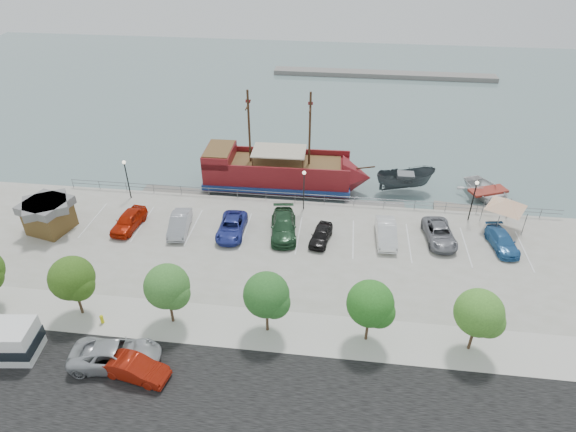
# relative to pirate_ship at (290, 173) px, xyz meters

# --- Properties ---
(ground) EXTENTS (160.00, 160.00, 0.00)m
(ground) POSITION_rel_pirate_ship_xyz_m (2.07, -12.10, -1.94)
(ground) COLOR slate
(street) EXTENTS (100.00, 8.00, 0.04)m
(street) POSITION_rel_pirate_ship_xyz_m (2.07, -28.10, -0.93)
(street) COLOR black
(street) RESTS_ON land_slab
(sidewalk) EXTENTS (100.00, 4.00, 0.05)m
(sidewalk) POSITION_rel_pirate_ship_xyz_m (2.07, -22.10, -0.93)
(sidewalk) COLOR beige
(sidewalk) RESTS_ON land_slab
(seawall_railing) EXTENTS (50.00, 0.06, 1.00)m
(seawall_railing) POSITION_rel_pirate_ship_xyz_m (2.07, -4.30, -0.41)
(seawall_railing) COLOR slate
(seawall_railing) RESTS_ON land_slab
(far_shore) EXTENTS (40.00, 3.00, 0.80)m
(far_shore) POSITION_rel_pirate_ship_xyz_m (12.07, 42.90, -1.54)
(far_shore) COLOR gray
(far_shore) RESTS_ON ground
(pirate_ship) EXTENTS (18.45, 5.51, 11.59)m
(pirate_ship) POSITION_rel_pirate_ship_xyz_m (0.00, 0.00, 0.00)
(pirate_ship) COLOR maroon
(pirate_ship) RESTS_ON ground
(patrol_boat) EXTENTS (6.79, 3.77, 2.48)m
(patrol_boat) POSITION_rel_pirate_ship_xyz_m (12.53, 0.92, -0.70)
(patrol_boat) COLOR #3A4246
(patrol_boat) RESTS_ON ground
(speedboat) EXTENTS (6.88, 7.86, 1.36)m
(speedboat) POSITION_rel_pirate_ship_xyz_m (21.21, 0.27, -1.26)
(speedboat) COLOR silver
(speedboat) RESTS_ON ground
(dock_west) EXTENTS (7.41, 2.42, 0.42)m
(dock_west) POSITION_rel_pirate_ship_xyz_m (-12.13, -2.90, -1.73)
(dock_west) COLOR slate
(dock_west) RESTS_ON ground
(dock_mid) EXTENTS (6.24, 1.97, 0.35)m
(dock_mid) POSITION_rel_pirate_ship_xyz_m (9.26, -2.90, -1.76)
(dock_mid) COLOR slate
(dock_mid) RESTS_ON ground
(dock_east) EXTENTS (7.81, 3.13, 0.43)m
(dock_east) POSITION_rel_pirate_ship_xyz_m (19.13, -2.90, -1.72)
(dock_east) COLOR gray
(dock_east) RESTS_ON ground
(shed) EXTENTS (4.49, 4.49, 3.06)m
(shed) POSITION_rel_pirate_ship_xyz_m (-20.93, -12.05, 0.69)
(shed) COLOR brown
(shed) RESTS_ON land_slab
(canopy_tent) EXTENTS (5.36, 5.36, 3.64)m
(canopy_tent) POSITION_rel_pirate_ship_xyz_m (20.83, -6.57, 2.22)
(canopy_tent) COLOR slate
(canopy_tent) RESTS_ON land_slab
(street_van) EXTENTS (6.13, 3.32, 1.63)m
(street_van) POSITION_rel_pirate_ship_xyz_m (-8.35, -26.28, -0.12)
(street_van) COLOR #A1A5A9
(street_van) RESTS_ON street
(street_sedan) EXTENTS (4.66, 2.34, 1.47)m
(street_sedan) POSITION_rel_pirate_ship_xyz_m (-6.71, -27.09, -0.21)
(street_sedan) COLOR maroon
(street_sedan) RESTS_ON street
(fire_hydrant) EXTENTS (0.26, 0.26, 0.76)m
(fire_hydrant) POSITION_rel_pirate_ship_xyz_m (-10.97, -22.90, -0.53)
(fire_hydrant) COLOR yellow
(fire_hydrant) RESTS_ON sidewalk
(lamp_post_left) EXTENTS (0.36, 0.36, 4.28)m
(lamp_post_left) POSITION_rel_pirate_ship_xyz_m (-15.93, -5.60, 2.00)
(lamp_post_left) COLOR black
(lamp_post_left) RESTS_ON land_slab
(lamp_post_mid) EXTENTS (0.36, 0.36, 4.28)m
(lamp_post_mid) POSITION_rel_pirate_ship_xyz_m (2.07, -5.60, 2.00)
(lamp_post_mid) COLOR black
(lamp_post_mid) RESTS_ON land_slab
(lamp_post_right) EXTENTS (0.36, 0.36, 4.28)m
(lamp_post_right) POSITION_rel_pirate_ship_xyz_m (18.07, -5.60, 2.00)
(lamp_post_right) COLOR black
(lamp_post_right) RESTS_ON land_slab
(tree_b) EXTENTS (3.30, 3.20, 5.00)m
(tree_b) POSITION_rel_pirate_ship_xyz_m (-12.78, -22.17, 2.36)
(tree_b) COLOR #473321
(tree_b) RESTS_ON sidewalk
(tree_c) EXTENTS (3.30, 3.20, 5.00)m
(tree_c) POSITION_rel_pirate_ship_xyz_m (-5.78, -22.17, 2.36)
(tree_c) COLOR #473321
(tree_c) RESTS_ON sidewalk
(tree_d) EXTENTS (3.30, 3.20, 5.00)m
(tree_d) POSITION_rel_pirate_ship_xyz_m (1.22, -22.17, 2.36)
(tree_d) COLOR #473321
(tree_d) RESTS_ON sidewalk
(tree_e) EXTENTS (3.30, 3.20, 5.00)m
(tree_e) POSITION_rel_pirate_ship_xyz_m (8.22, -22.17, 2.36)
(tree_e) COLOR #473321
(tree_e) RESTS_ON sidewalk
(tree_f) EXTENTS (3.30, 3.20, 5.00)m
(tree_f) POSITION_rel_pirate_ship_xyz_m (15.22, -22.17, 2.36)
(tree_f) COLOR #473321
(tree_f) RESTS_ON sidewalk
(parked_car_a) EXTENTS (2.38, 4.82, 1.58)m
(parked_car_a) POSITION_rel_pirate_ship_xyz_m (-13.88, -10.84, -0.15)
(parked_car_a) COLOR #B01C05
(parked_car_a) RESTS_ON land_slab
(parked_car_b) EXTENTS (2.18, 4.82, 1.53)m
(parked_car_b) POSITION_rel_pirate_ship_xyz_m (-8.98, -10.75, -0.17)
(parked_car_b) COLOR #9C9EA6
(parked_car_b) RESTS_ON land_slab
(parked_car_c) EXTENTS (2.54, 5.18, 1.41)m
(parked_car_c) POSITION_rel_pirate_ship_xyz_m (-4.10, -10.58, -0.23)
(parked_car_c) COLOR navy
(parked_car_c) RESTS_ON land_slab
(parked_car_d) EXTENTS (3.03, 5.91, 1.64)m
(parked_car_d) POSITION_rel_pirate_ship_xyz_m (0.66, -10.06, -0.12)
(parked_car_d) COLOR #1D4025
(parked_car_d) RESTS_ON land_slab
(parked_car_e) EXTENTS (2.26, 4.12, 1.33)m
(parked_car_e) POSITION_rel_pirate_ship_xyz_m (4.15, -10.77, -0.28)
(parked_car_e) COLOR black
(parked_car_e) RESTS_ON land_slab
(parked_car_f) EXTENTS (1.86, 4.91, 1.60)m
(parked_car_f) POSITION_rel_pirate_ship_xyz_m (9.98, -9.92, -0.14)
(parked_car_f) COLOR white
(parked_car_f) RESTS_ON land_slab
(parked_car_g) EXTENTS (2.89, 5.36, 1.43)m
(parked_car_g) POSITION_rel_pirate_ship_xyz_m (14.75, -9.38, -0.23)
(parked_car_g) COLOR slate
(parked_car_g) RESTS_ON land_slab
(parked_car_h) EXTENTS (2.57, 4.79, 1.32)m
(parked_car_h) POSITION_rel_pirate_ship_xyz_m (20.13, -9.78, -0.28)
(parked_car_h) COLOR #2A65A2
(parked_car_h) RESTS_ON land_slab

